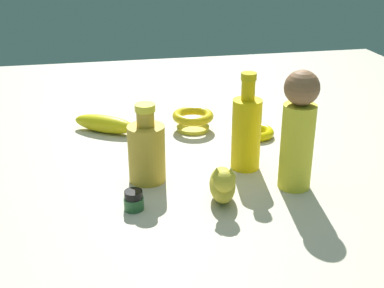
{
  "coord_description": "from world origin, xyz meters",
  "views": [
    {
      "loc": [
        -0.22,
        -1.08,
        0.51
      ],
      "look_at": [
        0.0,
        0.0,
        0.04
      ],
      "focal_mm": 47.81,
      "sensor_mm": 36.0,
      "label": 1
    }
  ],
  "objects_px": {
    "bowl": "(193,118)",
    "banana": "(105,124)",
    "bangle": "(256,132)",
    "person_figure_adult": "(298,130)",
    "nail_polish_jar": "(134,200)",
    "bottle_short": "(147,150)",
    "bottle_tall": "(246,131)",
    "cat_figurine": "(223,184)"
  },
  "relations": [
    {
      "from": "banana",
      "to": "person_figure_adult",
      "type": "bearing_deg",
      "value": 167.05
    },
    {
      "from": "bottle_tall",
      "to": "bangle",
      "type": "height_order",
      "value": "bottle_tall"
    },
    {
      "from": "bottle_tall",
      "to": "cat_figurine",
      "type": "xyz_separation_m",
      "value": [
        -0.09,
        -0.14,
        -0.05
      ]
    },
    {
      "from": "cat_figurine",
      "to": "bottle_short",
      "type": "bearing_deg",
      "value": 137.38
    },
    {
      "from": "person_figure_adult",
      "to": "bowl",
      "type": "distance_m",
      "value": 0.4
    },
    {
      "from": "bowl",
      "to": "banana",
      "type": "height_order",
      "value": "bowl"
    },
    {
      "from": "bangle",
      "to": "bowl",
      "type": "relative_size",
      "value": 0.85
    },
    {
      "from": "bottle_tall",
      "to": "person_figure_adult",
      "type": "xyz_separation_m",
      "value": [
        0.07,
        -0.11,
        0.04
      ]
    },
    {
      "from": "bangle",
      "to": "nail_polish_jar",
      "type": "distance_m",
      "value": 0.47
    },
    {
      "from": "bottle_tall",
      "to": "cat_figurine",
      "type": "relative_size",
      "value": 1.76
    },
    {
      "from": "bowl",
      "to": "nail_polish_jar",
      "type": "relative_size",
      "value": 2.81
    },
    {
      "from": "bottle_short",
      "to": "cat_figurine",
      "type": "distance_m",
      "value": 0.19
    },
    {
      "from": "bottle_short",
      "to": "bowl",
      "type": "relative_size",
      "value": 1.56
    },
    {
      "from": "bottle_short",
      "to": "person_figure_adult",
      "type": "xyz_separation_m",
      "value": [
        0.3,
        -0.09,
        0.06
      ]
    },
    {
      "from": "bangle",
      "to": "nail_polish_jar",
      "type": "relative_size",
      "value": 2.38
    },
    {
      "from": "bowl",
      "to": "banana",
      "type": "relative_size",
      "value": 0.61
    },
    {
      "from": "bowl",
      "to": "nail_polish_jar",
      "type": "height_order",
      "value": "bowl"
    },
    {
      "from": "bottle_tall",
      "to": "nail_polish_jar",
      "type": "relative_size",
      "value": 5.62
    },
    {
      "from": "bangle",
      "to": "banana",
      "type": "relative_size",
      "value": 0.52
    },
    {
      "from": "bottle_tall",
      "to": "bangle",
      "type": "distance_m",
      "value": 0.21
    },
    {
      "from": "cat_figurine",
      "to": "bowl",
      "type": "bearing_deg",
      "value": 87.04
    },
    {
      "from": "banana",
      "to": "bottle_short",
      "type": "bearing_deg",
      "value": 137.63
    },
    {
      "from": "bottle_short",
      "to": "bangle",
      "type": "height_order",
      "value": "bottle_short"
    },
    {
      "from": "bottle_tall",
      "to": "banana",
      "type": "bearing_deg",
      "value": 137.16
    },
    {
      "from": "bangle",
      "to": "person_figure_adult",
      "type": "xyz_separation_m",
      "value": [
        -0.01,
        -0.28,
        0.12
      ]
    },
    {
      "from": "bottle_short",
      "to": "person_figure_adult",
      "type": "relative_size",
      "value": 0.69
    },
    {
      "from": "bangle",
      "to": "cat_figurine",
      "type": "distance_m",
      "value": 0.36
    },
    {
      "from": "bowl",
      "to": "banana",
      "type": "xyz_separation_m",
      "value": [
        -0.23,
        0.03,
        -0.01
      ]
    },
    {
      "from": "bangle",
      "to": "banana",
      "type": "xyz_separation_m",
      "value": [
        -0.39,
        0.11,
        0.01
      ]
    },
    {
      "from": "banana",
      "to": "cat_figurine",
      "type": "distance_m",
      "value": 0.48
    },
    {
      "from": "cat_figurine",
      "to": "nail_polish_jar",
      "type": "distance_m",
      "value": 0.18
    },
    {
      "from": "bottle_tall",
      "to": "bowl",
      "type": "bearing_deg",
      "value": 105.41
    },
    {
      "from": "bottle_tall",
      "to": "cat_figurine",
      "type": "distance_m",
      "value": 0.18
    },
    {
      "from": "person_figure_adult",
      "to": "nail_polish_jar",
      "type": "height_order",
      "value": "person_figure_adult"
    },
    {
      "from": "bottle_tall",
      "to": "person_figure_adult",
      "type": "relative_size",
      "value": 0.88
    },
    {
      "from": "bottle_tall",
      "to": "bowl",
      "type": "distance_m",
      "value": 0.27
    },
    {
      "from": "bowl",
      "to": "cat_figurine",
      "type": "height_order",
      "value": "cat_figurine"
    },
    {
      "from": "banana",
      "to": "bangle",
      "type": "bearing_deg",
      "value": -162.74
    },
    {
      "from": "bowl",
      "to": "banana",
      "type": "bearing_deg",
      "value": 172.95
    },
    {
      "from": "bottle_short",
      "to": "person_figure_adult",
      "type": "height_order",
      "value": "person_figure_adult"
    },
    {
      "from": "bowl",
      "to": "bangle",
      "type": "bearing_deg",
      "value": -27.78
    },
    {
      "from": "bowl",
      "to": "nail_polish_jar",
      "type": "xyz_separation_m",
      "value": [
        -0.2,
        -0.39,
        -0.01
      ]
    }
  ]
}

